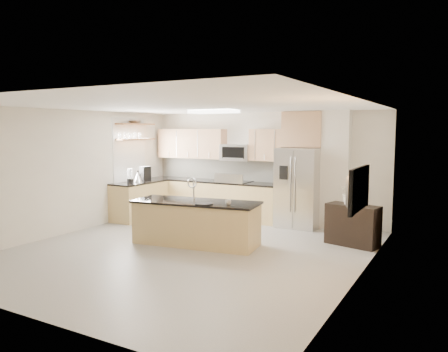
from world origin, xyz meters
The scene contains 27 objects.
floor centered at (0.00, 0.00, 0.00)m, with size 6.50×6.50×0.00m, color #AAA8A2.
ceiling centered at (0.00, 0.00, 2.60)m, with size 6.00×6.50×0.02m, color white.
wall_back centered at (0.00, 3.25, 1.30)m, with size 6.00×0.02×2.60m, color silver.
wall_front centered at (0.00, -3.25, 1.30)m, with size 6.00×0.02×2.60m, color silver.
wall_left centered at (-3.00, 0.00, 1.30)m, with size 0.02×6.50×2.60m, color silver.
wall_right centered at (3.00, 0.00, 1.30)m, with size 0.02×6.50×2.60m, color silver.
back_counter centered at (-1.23, 2.93, 0.47)m, with size 3.55×0.66×1.44m.
left_counter centered at (-2.67, 1.85, 0.46)m, with size 0.66×1.50×0.92m.
range centered at (-0.60, 2.92, 0.47)m, with size 0.76×0.64×1.14m.
upper_cabinets centered at (-1.30, 3.09, 1.83)m, with size 3.50×0.33×0.75m.
microwave centered at (-0.60, 3.04, 1.63)m, with size 0.76×0.40×0.40m.
refrigerator centered at (1.06, 2.87, 0.89)m, with size 0.92×0.78×1.78m.
partition_column centered at (1.82, 3.10, 1.30)m, with size 0.60×0.30×2.60m, color silver.
window centered at (-2.98, 1.85, 1.65)m, with size 0.04×1.15×1.65m.
shelf_lower centered at (-2.85, 1.95, 1.95)m, with size 0.30×1.20×0.04m, color #8F5F39.
shelf_upper centered at (-2.85, 1.95, 2.32)m, with size 0.30×1.20×0.04m, color #8F5F39.
ceiling_fixture centered at (-0.40, 1.60, 2.56)m, with size 1.00×0.50×0.06m, color white.
island centered at (-0.13, 0.47, 0.42)m, with size 2.50×1.19×1.26m.
credenza centered at (2.50, 1.83, 0.39)m, with size 0.97×0.41×0.78m, color black.
cup centered at (0.59, 0.42, 0.88)m, with size 0.11×0.11×0.09m, color silver.
platter centered at (0.18, 0.25, 0.84)m, with size 0.33×0.33×0.02m, color black.
blender centered at (-2.67, 1.52, 1.07)m, with size 0.15×0.15×0.34m.
kettle centered at (-2.62, 1.75, 1.04)m, with size 0.22×0.22×0.28m.
coffee_maker centered at (-2.69, 2.11, 1.09)m, with size 0.24×0.27×0.35m.
bowl centered at (-2.85, 1.95, 2.38)m, with size 0.36×0.36×0.09m, color silver.
flower_vase centered at (2.45, 1.84, 1.12)m, with size 0.61×0.53×0.68m, color silver.
television centered at (2.91, -0.20, 1.35)m, with size 1.08×0.14×0.62m, color black.
Camera 1 is at (4.31, -6.41, 2.17)m, focal length 35.00 mm.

